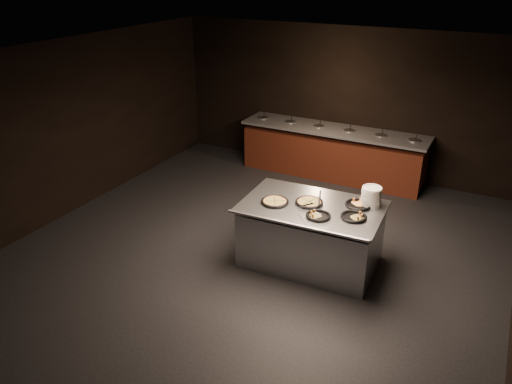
% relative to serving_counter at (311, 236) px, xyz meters
% --- Properties ---
extents(room, '(7.02, 8.02, 2.92)m').
position_rel_serving_counter_xyz_m(room, '(-0.82, -0.38, 1.01)').
color(room, black).
rests_on(room, ground).
extents(salad_bar, '(3.70, 0.83, 1.18)m').
position_rel_serving_counter_xyz_m(salad_bar, '(-0.82, 3.18, -0.01)').
color(salad_bar, '#5C2115').
rests_on(salad_bar, ground).
extents(serving_counter, '(1.98, 1.32, 0.93)m').
position_rel_serving_counter_xyz_m(serving_counter, '(0.00, 0.00, 0.00)').
color(serving_counter, silver).
rests_on(serving_counter, ground).
extents(plate_stack, '(0.27, 0.27, 0.27)m').
position_rel_serving_counter_xyz_m(plate_stack, '(0.71, 0.37, 0.62)').
color(plate_stack, silver).
rests_on(plate_stack, serving_counter).
extents(pan_veggie_whole, '(0.39, 0.39, 0.04)m').
position_rel_serving_counter_xyz_m(pan_veggie_whole, '(-0.50, -0.17, 0.50)').
color(pan_veggie_whole, black).
rests_on(pan_veggie_whole, serving_counter).
extents(pan_cheese_whole, '(0.39, 0.39, 0.04)m').
position_rel_serving_counter_xyz_m(pan_cheese_whole, '(-0.06, 0.03, 0.50)').
color(pan_cheese_whole, black).
rests_on(pan_cheese_whole, serving_counter).
extents(pan_cheese_slices_a, '(0.37, 0.37, 0.04)m').
position_rel_serving_counter_xyz_m(pan_cheese_slices_a, '(0.57, 0.28, 0.50)').
color(pan_cheese_slices_a, black).
rests_on(pan_cheese_slices_a, serving_counter).
extents(pan_cheese_slices_b, '(0.34, 0.34, 0.04)m').
position_rel_serving_counter_xyz_m(pan_cheese_slices_b, '(0.19, -0.28, 0.50)').
color(pan_cheese_slices_b, black).
rests_on(pan_cheese_slices_b, serving_counter).
extents(pan_veggie_slices, '(0.35, 0.35, 0.04)m').
position_rel_serving_counter_xyz_m(pan_veggie_slices, '(0.62, -0.10, 0.50)').
color(pan_veggie_slices, black).
rests_on(pan_veggie_slices, serving_counter).
extents(server_left, '(0.19, 0.34, 0.18)m').
position_rel_serving_counter_xyz_m(server_left, '(0.06, 0.10, 0.57)').
color(server_left, silver).
rests_on(server_left, serving_counter).
extents(server_right, '(0.34, 0.12, 0.16)m').
position_rel_serving_counter_xyz_m(server_right, '(0.04, -0.24, 0.56)').
color(server_right, silver).
rests_on(server_right, serving_counter).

